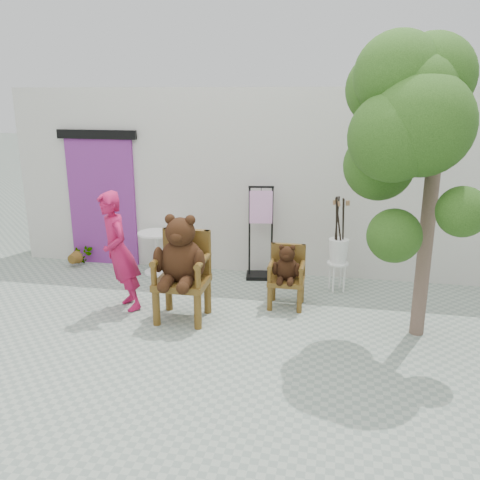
{
  "coord_description": "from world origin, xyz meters",
  "views": [
    {
      "loc": [
        0.97,
        -5.4,
        2.9
      ],
      "look_at": [
        -0.32,
        1.23,
        0.95
      ],
      "focal_mm": 38.0,
      "sensor_mm": 36.0,
      "label": 1
    }
  ],
  "objects": [
    {
      "name": "display_stand",
      "position": [
        -0.2,
        2.35,
        0.58
      ],
      "size": [
        0.5,
        0.41,
        1.51
      ],
      "rotation": [
        0.0,
        0.0,
        0.15
      ],
      "color": "black",
      "rests_on": "ground"
    },
    {
      "name": "person",
      "position": [
        -1.89,
        0.73,
        0.83
      ],
      "size": [
        0.71,
        0.72,
        1.67
      ],
      "primitive_type": "imported",
      "rotation": [
        0.0,
        0.0,
        -0.83
      ],
      "color": "#AF1548",
      "rests_on": "ground"
    },
    {
      "name": "chair_small",
      "position": [
        0.34,
        1.29,
        0.54
      ],
      "size": [
        0.49,
        0.49,
        0.91
      ],
      "color": "#4F3510",
      "rests_on": "ground"
    },
    {
      "name": "tree",
      "position": [
        1.67,
        0.46,
        2.65
      ],
      "size": [
        1.53,
        1.45,
        3.56
      ],
      "rotation": [
        0.0,
        0.0,
        0.38
      ],
      "color": "brown",
      "rests_on": "ground"
    },
    {
      "name": "doorway",
      "position": [
        -3.0,
        2.58,
        1.16
      ],
      "size": [
        1.4,
        0.11,
        2.33
      ],
      "color": "#74297B",
      "rests_on": "ground"
    },
    {
      "name": "cafe_table",
      "position": [
        -1.93,
        2.24,
        0.44
      ],
      "size": [
        0.6,
        0.6,
        0.7
      ],
      "rotation": [
        0.0,
        0.0,
        0.1
      ],
      "color": "white",
      "rests_on": "ground"
    },
    {
      "name": "ground_plane",
      "position": [
        0.0,
        0.0,
        0.0
      ],
      "size": [
        60.0,
        60.0,
        0.0
      ],
      "primitive_type": "plane",
      "color": "gray",
      "rests_on": "ground"
    },
    {
      "name": "back_wall",
      "position": [
        0.0,
        3.1,
        1.5
      ],
      "size": [
        9.0,
        1.0,
        3.0
      ],
      "primitive_type": "cube",
      "color": "beige",
      "rests_on": "ground"
    },
    {
      "name": "chair_big",
      "position": [
        -0.97,
        0.6,
        0.81
      ],
      "size": [
        0.68,
        0.75,
        1.43
      ],
      "color": "#4F3510",
      "rests_on": "ground"
    },
    {
      "name": "stool_bucket",
      "position": [
        1.03,
        2.0,
        0.64
      ],
      "size": [
        0.32,
        0.32,
        1.45
      ],
      "rotation": [
        0.0,
        0.0,
        0.36
      ],
      "color": "white",
      "rests_on": "ground"
    },
    {
      "name": "potted_plant",
      "position": [
        -3.4,
        2.35,
        0.2
      ],
      "size": [
        0.4,
        0.36,
        0.39
      ],
      "primitive_type": "imported",
      "rotation": [
        0.0,
        0.0,
        -0.18
      ],
      "color": "#19390F",
      "rests_on": "ground"
    }
  ]
}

